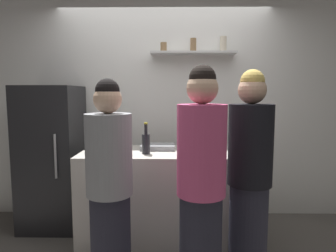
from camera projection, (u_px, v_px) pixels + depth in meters
name	position (u px, v px, depth m)	size (l,w,h in m)	color
back_wall_assembly	(164.00, 109.00, 3.60)	(4.80, 0.32, 2.60)	white
refrigerator	(52.00, 157.00, 3.28)	(0.61, 0.65, 1.58)	black
counter	(168.00, 197.00, 2.95)	(1.70, 0.70, 0.93)	#B7B2A8
baking_pan	(158.00, 147.00, 2.99)	(0.34, 0.24, 0.05)	gray
utensil_holder	(211.00, 144.00, 2.94)	(0.11, 0.11, 0.22)	#B2B2B7
wine_bottle_pale_glass	(114.00, 137.00, 3.04)	(0.07, 0.07, 0.32)	#B2BFB2
wine_bottle_green_glass	(92.00, 141.00, 2.73)	(0.08, 0.08, 0.34)	#19471E
wine_bottle_amber_glass	(196.00, 136.00, 3.05)	(0.08, 0.08, 0.33)	#472814
wine_bottle_dark_glass	(146.00, 143.00, 2.76)	(0.08, 0.08, 0.30)	black
water_bottle_plastic	(219.00, 136.00, 3.13)	(0.09, 0.09, 0.26)	silver
person_grey_hoodie	(110.00, 190.00, 2.17)	(0.34, 0.34, 1.60)	#262633
person_blonde	(249.00, 179.00, 2.29)	(0.34, 0.34, 1.68)	#262633
person_pink_top	(201.00, 189.00, 2.04)	(0.34, 0.34, 1.69)	#262633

